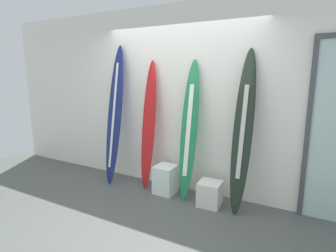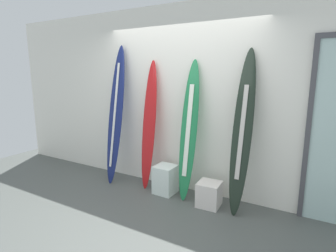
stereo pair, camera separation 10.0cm
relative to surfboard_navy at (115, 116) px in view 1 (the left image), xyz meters
The scene contains 8 objects.
ground 1.80m from the surfboard_navy, 41.82° to the right, with size 8.00×8.00×0.04m, color #4E5350.
wall_back 1.14m from the surfboard_navy, 19.45° to the left, with size 7.20×0.20×2.80m, color white.
surfboard_navy is the anchor object (origin of this frame).
surfboard_crimson 0.62m from the surfboard_navy, ahead, with size 0.23×0.36×2.00m.
surfboard_emerald 1.31m from the surfboard_navy, ahead, with size 0.26×0.42×2.00m.
surfboard_charcoal 2.07m from the surfboard_navy, ahead, with size 0.26×0.48×2.13m.
display_block_left 1.94m from the surfboard_navy, ahead, with size 0.31×0.31×0.34m.
display_block_center 1.31m from the surfboard_navy, ahead, with size 0.31×0.31×0.43m.
Camera 1 is at (1.77, -2.46, 1.81)m, focal length 28.65 mm.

